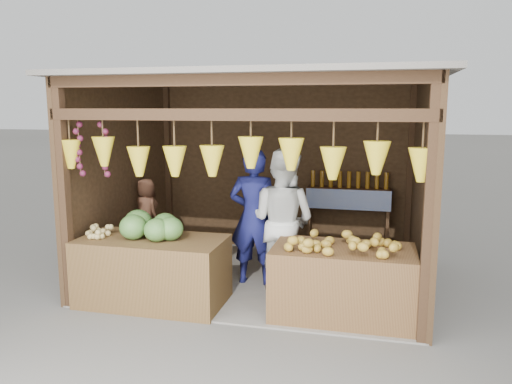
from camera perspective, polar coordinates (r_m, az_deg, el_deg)
ground at (r=6.81m, az=0.66°, el=-9.86°), size 80.00×80.00×0.00m
stall_structure at (r=6.41m, az=0.31°, el=4.22°), size 4.30×3.30×2.66m
back_shelf at (r=7.68m, az=10.51°, el=-1.02°), size 1.25×0.32×1.32m
counter_left at (r=6.01m, az=-11.70°, el=-8.81°), size 1.68×0.85×0.78m
counter_right at (r=5.58m, az=9.87°, el=-10.20°), size 1.52×0.85×0.78m
stool at (r=7.52m, az=-12.22°, el=-6.97°), size 0.32×0.32×0.30m
man_standing at (r=6.37m, az=-0.23°, el=-2.92°), size 0.65×0.43×1.77m
woman_standing at (r=6.17m, az=3.06°, el=-3.31°), size 1.05×0.93×1.78m
vendor_seated at (r=7.37m, az=-12.40°, el=-2.23°), size 0.56×0.51×0.97m
melon_pile at (r=5.88m, az=-11.95°, el=-3.66°), size 1.00×0.50×0.32m
tanfruit_pile at (r=6.14m, az=-17.56°, el=-4.26°), size 0.34×0.40×0.13m
mango_pile at (r=5.37m, az=9.95°, el=-5.40°), size 1.40×0.64×0.22m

